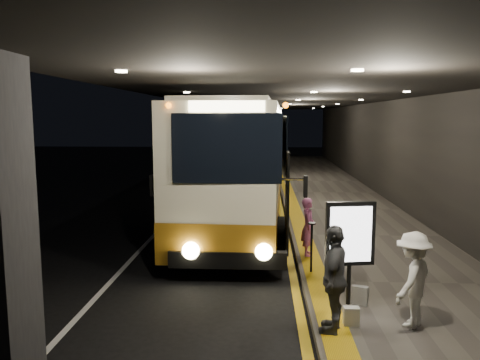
{
  "coord_description": "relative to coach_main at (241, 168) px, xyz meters",
  "views": [
    {
      "loc": [
        1.64,
        -13.05,
        3.7
      ],
      "look_at": [
        0.89,
        1.76,
        1.7
      ],
      "focal_mm": 35.0,
      "sensor_mm": 36.0,
      "label": 1
    }
  ],
  "objects": [
    {
      "name": "passenger_waiting_grey",
      "position": [
        1.96,
        -8.79,
        -0.89
      ],
      "size": [
        0.83,
        1.17,
        1.81
      ],
      "primitive_type": "imported",
      "rotation": [
        0.0,
        0.0,
        -1.87
      ],
      "color": "#434548",
      "rests_on": "sidewalk"
    },
    {
      "name": "stanchion_post",
      "position": [
        1.89,
        -5.81,
        -1.22
      ],
      "size": [
        0.05,
        0.05,
        1.15
      ],
      "primitive_type": "cylinder",
      "color": "black",
      "rests_on": "sidewalk"
    },
    {
      "name": "bag_polka",
      "position": [
        2.63,
        -7.66,
        -1.61
      ],
      "size": [
        0.33,
        0.24,
        0.37
      ],
      "primitive_type": "cube",
      "rotation": [
        0.0,
        0.0,
        -0.42
      ],
      "color": "black",
      "rests_on": "sidewalk"
    },
    {
      "name": "sidewalk",
      "position": [
        3.89,
        1.78,
        -1.87
      ],
      "size": [
        4.5,
        50.0,
        0.15
      ],
      "primitive_type": "cube",
      "color": "#514C44",
      "rests_on": "ground"
    },
    {
      "name": "tactile_strip",
      "position": [
        1.99,
        1.78,
        -1.79
      ],
      "size": [
        0.5,
        50.0,
        0.01
      ],
      "primitive_type": "cube",
      "color": "gold",
      "rests_on": "sidewalk"
    },
    {
      "name": "coach_second",
      "position": [
        -0.01,
        15.61,
        0.01
      ],
      "size": [
        2.95,
        12.99,
        4.07
      ],
      "rotation": [
        0.0,
        0.0,
        -0.02
      ],
      "color": "beige",
      "rests_on": "ground"
    },
    {
      "name": "bag_plain",
      "position": [
        2.3,
        -8.57,
        -1.63
      ],
      "size": [
        0.27,
        0.16,
        0.33
      ],
      "primitive_type": "cube",
      "rotation": [
        0.0,
        0.0,
        0.02
      ],
      "color": "silver",
      "rests_on": "sidewalk"
    },
    {
      "name": "kerb_stripe_yellow",
      "position": [
        1.49,
        1.78,
        -1.94
      ],
      "size": [
        0.18,
        50.0,
        0.01
      ],
      "primitive_type": "cube",
      "color": "gold",
      "rests_on": "ground"
    },
    {
      "name": "coach_main",
      "position": [
        0.0,
        0.0,
        0.0
      ],
      "size": [
        3.24,
        13.09,
        4.05
      ],
      "rotation": [
        0.0,
        0.0,
        -0.04
      ],
      "color": "beige",
      "rests_on": "ground"
    },
    {
      "name": "ground",
      "position": [
        -0.86,
        -3.22,
        -1.94
      ],
      "size": [
        90.0,
        90.0,
        0.0
      ],
      "primitive_type": "plane",
      "color": "black"
    },
    {
      "name": "lane_line_white",
      "position": [
        -2.66,
        1.78,
        -1.94
      ],
      "size": [
        0.12,
        50.0,
        0.01
      ],
      "primitive_type": "cube",
      "color": "silver",
      "rests_on": "ground"
    },
    {
      "name": "info_sign",
      "position": [
        2.41,
        -7.64,
        -0.45
      ],
      "size": [
        0.94,
        0.25,
        1.99
      ],
      "rotation": [
        0.0,
        0.0,
        0.16
      ],
      "color": "black",
      "rests_on": "sidewalk"
    },
    {
      "name": "canopy",
      "position": [
        1.64,
        1.78,
        2.66
      ],
      "size": [
        9.0,
        50.0,
        0.4
      ],
      "primitive_type": "cube",
      "color": "black",
      "rests_on": "support_columns"
    },
    {
      "name": "passenger_waiting_white",
      "position": [
        3.32,
        -8.51,
        -0.98
      ],
      "size": [
        1.04,
        1.14,
        1.64
      ],
      "primitive_type": "imported",
      "rotation": [
        0.0,
        0.0,
        -2.24
      ],
      "color": "silver",
      "rests_on": "sidewalk"
    },
    {
      "name": "passenger_boarding",
      "position": [
        1.94,
        -4.46,
        -1.04
      ],
      "size": [
        0.4,
        0.58,
        1.5
      ],
      "primitive_type": "imported",
      "rotation": [
        0.0,
        0.0,
        1.49
      ],
      "color": "#CE609C",
      "rests_on": "sidewalk"
    },
    {
      "name": "support_columns",
      "position": [
        -2.36,
        0.78,
        0.26
      ],
      "size": [
        0.8,
        24.8,
        4.4
      ],
      "color": "black",
      "rests_on": "ground"
    },
    {
      "name": "coach_third",
      "position": [
        0.09,
        29.77,
        -0.29
      ],
      "size": [
        2.79,
        11.07,
        3.45
      ],
      "rotation": [
        0.0,
        0.0,
        -0.05
      ],
      "color": "beige",
      "rests_on": "ground"
    },
    {
      "name": "terminal_wall",
      "position": [
        6.14,
        1.78,
        1.06
      ],
      "size": [
        0.1,
        50.0,
        6.0
      ],
      "primitive_type": "cube",
      "color": "black",
      "rests_on": "ground"
    }
  ]
}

